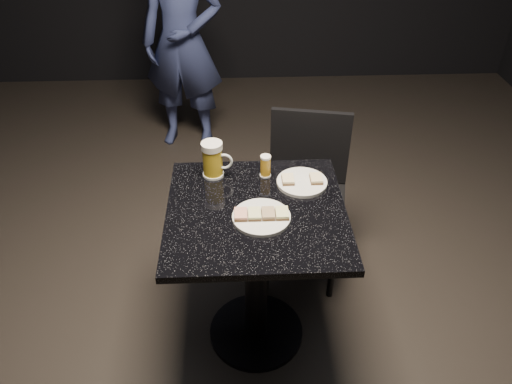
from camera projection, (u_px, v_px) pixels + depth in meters
floor at (256, 333)px, 2.38m from camera, size 6.00×6.00×0.00m
plate_large at (261, 217)px, 1.89m from camera, size 0.22×0.22×0.01m
plate_small at (302, 182)px, 2.08m from camera, size 0.21×0.21×0.01m
patron at (182, 42)px, 3.39m from camera, size 0.63×0.47×1.54m
table at (256, 255)px, 2.08m from camera, size 0.70×0.70×0.75m
beer_mug at (213, 159)px, 2.08m from camera, size 0.13×0.09×0.16m
beer_tumbler at (266, 166)px, 2.10m from camera, size 0.05×0.05×0.10m
chair at (306, 188)px, 2.49m from camera, size 0.46×0.46×0.87m
canapes_on_plate_large at (261, 214)px, 1.88m from camera, size 0.21×0.07×0.02m
canapes_on_plate_small at (302, 179)px, 2.07m from camera, size 0.17×0.07×0.02m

